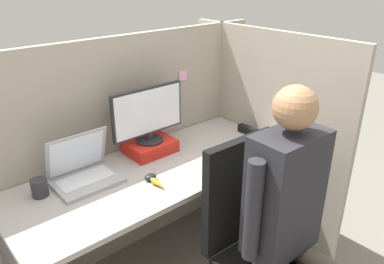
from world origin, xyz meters
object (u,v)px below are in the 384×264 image
(stapler, at_px, (248,130))
(pen_cup, at_px, (39,188))
(office_chair, at_px, (259,243))
(person, at_px, (294,218))
(monitor, at_px, (148,114))
(carrot_toy, at_px, (159,184))
(laptop, at_px, (84,172))
(paper_box, at_px, (150,146))

(stapler, bearing_deg, pen_cup, 172.37)
(office_chair, distance_m, pen_cup, 1.13)
(person, bearing_deg, pen_cup, 127.43)
(monitor, bearing_deg, person, -86.94)
(stapler, xyz_separation_m, carrot_toy, (-0.87, -0.15, -0.01))
(carrot_toy, bearing_deg, office_chair, -62.65)
(laptop, bearing_deg, pen_cup, 176.31)
(office_chair, bearing_deg, laptop, 122.70)
(carrot_toy, bearing_deg, laptop, 129.85)
(paper_box, distance_m, office_chair, 0.88)
(office_chair, xyz_separation_m, person, (0.01, -0.17, 0.25))
(carrot_toy, xyz_separation_m, office_chair, (0.25, -0.49, -0.22))
(monitor, relative_size, laptop, 1.44)
(stapler, distance_m, pen_cup, 1.38)
(monitor, bearing_deg, paper_box, -90.00)
(laptop, bearing_deg, carrot_toy, -50.15)
(laptop, xyz_separation_m, office_chair, (0.51, -0.80, -0.25))
(paper_box, bearing_deg, monitor, 90.00)
(monitor, xyz_separation_m, laptop, (-0.47, -0.05, -0.20))
(paper_box, distance_m, monitor, 0.22)
(laptop, bearing_deg, person, -61.76)
(paper_box, height_order, office_chair, office_chair)
(laptop, xyz_separation_m, carrot_toy, (0.26, -0.31, -0.03))
(laptop, height_order, person, person)
(paper_box, distance_m, stapler, 0.70)
(stapler, bearing_deg, paper_box, 161.95)
(paper_box, bearing_deg, laptop, -173.97)
(stapler, relative_size, pen_cup, 1.57)
(monitor, bearing_deg, carrot_toy, -119.00)
(laptop, xyz_separation_m, stapler, (1.13, -0.17, -0.02))
(laptop, bearing_deg, office_chair, -57.30)
(person, bearing_deg, monitor, 93.06)
(stapler, relative_size, person, 0.10)
(monitor, height_order, laptop, monitor)
(stapler, bearing_deg, carrot_toy, -170.39)
(monitor, distance_m, laptop, 0.51)
(stapler, relative_size, office_chair, 0.14)
(pen_cup, bearing_deg, person, -52.57)
(paper_box, height_order, carrot_toy, paper_box)
(paper_box, distance_m, person, 1.02)
(monitor, distance_m, pen_cup, 0.73)
(laptop, relative_size, carrot_toy, 2.87)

